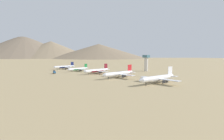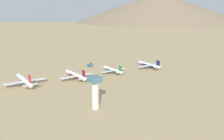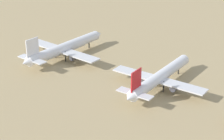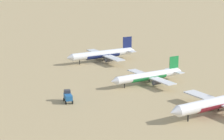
{
  "view_description": "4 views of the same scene",
  "coord_description": "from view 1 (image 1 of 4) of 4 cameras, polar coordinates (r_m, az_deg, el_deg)",
  "views": [
    {
      "loc": [
        143.18,
        162.71,
        24.09
      ],
      "look_at": [
        -3.51,
        21.81,
        5.79
      ],
      "focal_mm": 30.02,
      "sensor_mm": 36.0,
      "label": 1
    },
    {
      "loc": [
        -203.87,
        106.47,
        66.06
      ],
      "look_at": [
        -9.5,
        -36.57,
        4.8
      ],
      "focal_mm": 41.56,
      "sensor_mm": 36.0,
      "label": 2
    },
    {
      "loc": [
        -110.69,
        -14.01,
        64.53
      ],
      "look_at": [
        0.55,
        57.2,
        5.78
      ],
      "focal_mm": 66.78,
      "sensor_mm": 36.0,
      "label": 3
    },
    {
      "loc": [
        100.03,
        95.06,
        47.41
      ],
      "look_at": [
        2.03,
        -57.27,
        3.16
      ],
      "focal_mm": 73.34,
      "sensor_mm": 36.0,
      "label": 4
    }
  ],
  "objects": [
    {
      "name": "service_truck",
      "position": [
        229.99,
        -17.14,
        -0.58
      ],
      "size": [
        4.08,
        5.66,
        3.9
      ],
      "color": "#1E5999",
      "rests_on": "ground"
    },
    {
      "name": "parked_jet_1",
      "position": [
        252.62,
        -10.19,
        0.32
      ],
      "size": [
        33.46,
        27.13,
        9.66
      ],
      "color": "white",
      "rests_on": "ground"
    },
    {
      "name": "parked_jet_0",
      "position": [
        292.11,
        -14.27,
        0.95
      ],
      "size": [
        36.96,
        30.0,
        10.66
      ],
      "color": "silver",
      "rests_on": "ground"
    },
    {
      "name": "desert_hill_1",
      "position": [
        1068.18,
        -18.02,
        6.0
      ],
      "size": [
        450.39,
        450.39,
        89.64
      ],
      "primitive_type": "cone",
      "color": "#8C775B",
      "rests_on": "ground"
    },
    {
      "name": "parked_jet_2",
      "position": [
        219.98,
        -4.59,
        -0.17
      ],
      "size": [
        39.18,
        31.73,
        11.33
      ],
      "color": "white",
      "rests_on": "ground"
    },
    {
      "name": "parked_jet_4",
      "position": [
        153.23,
        13.88,
        -2.44
      ],
      "size": [
        44.66,
        36.4,
        12.88
      ],
      "color": "white",
      "rests_on": "ground"
    },
    {
      "name": "desert_hill_4",
      "position": [
        937.5,
        -4.07,
        5.8
      ],
      "size": [
        466.25,
        466.25,
        70.14
      ],
      "primitive_type": "cone",
      "color": "#847056",
      "rests_on": "ground"
    },
    {
      "name": "ground_plane",
      "position": [
        218.08,
        -4.78,
        -1.22
      ],
      "size": [
        1800.0,
        1800.0,
        0.0
      ],
      "primitive_type": "plane",
      "color": "tan"
    },
    {
      "name": "desert_hill_3",
      "position": [
        1158.97,
        -24.82,
        6.72
      ],
      "size": [
        588.9,
        588.9,
        130.84
      ],
      "primitive_type": "cone",
      "color": "#7A6854",
      "rests_on": "ground"
    },
    {
      "name": "parked_jet_3",
      "position": [
        182.63,
        2.19,
        -1.12
      ],
      "size": [
        42.95,
        34.86,
        12.39
      ],
      "color": "white",
      "rests_on": "ground"
    },
    {
      "name": "control_tower",
      "position": [
        256.13,
        10.35,
        2.45
      ],
      "size": [
        7.2,
        7.2,
        21.72
      ],
      "color": "beige",
      "rests_on": "ground"
    }
  ]
}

